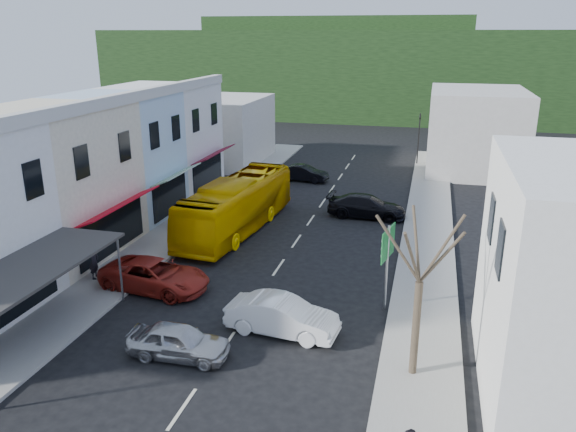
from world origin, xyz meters
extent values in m
plane|color=black|center=(0.00, 0.00, 0.00)|extent=(120.00, 120.00, 0.00)
cube|color=gray|center=(-7.50, 10.00, 0.07)|extent=(3.00, 52.00, 0.15)
cube|color=gray|center=(7.50, 10.00, 0.07)|extent=(3.00, 52.00, 0.15)
cube|color=#5D0E1E|center=(-8.40, -5.50, 3.05)|extent=(1.30, 7.65, 0.08)
cube|color=beige|center=(-12.50, 3.00, 4.00)|extent=(7.00, 8.00, 8.00)
cube|color=#A90615|center=(-8.40, 3.00, 3.05)|extent=(1.30, 6.80, 0.08)
cube|color=#A6C4DA|center=(-12.50, 10.00, 4.00)|extent=(7.00, 6.00, 8.00)
cube|color=#195926|center=(-8.40, 10.00, 3.05)|extent=(1.30, 5.10, 0.08)
cube|color=silver|center=(-12.50, 16.50, 4.00)|extent=(7.00, 7.00, 8.00)
cube|color=#5D0E1E|center=(-8.40, 16.50, 3.05)|extent=(1.30, 5.95, 0.08)
cube|color=#B7B2A8|center=(-12.00, 27.00, 3.00)|extent=(8.00, 10.00, 6.00)
cube|color=#B7B2A8|center=(11.00, 30.00, 3.50)|extent=(8.00, 12.00, 7.00)
cube|color=black|center=(0.00, 64.00, 6.00)|extent=(80.00, 24.00, 12.00)
cube|color=black|center=(-8.00, 70.00, 10.00)|extent=(40.00, 16.00, 8.00)
imported|color=#E3A900|center=(-3.99, 8.97, 1.55)|extent=(3.59, 11.78, 3.10)
imported|color=#B1B1B6|center=(-1.40, -5.16, 0.70)|extent=(4.45, 1.92, 1.40)
imported|color=white|center=(1.92, -2.45, 0.70)|extent=(4.56, 2.25, 1.40)
imported|color=maroon|center=(-5.00, -0.01, 0.70)|extent=(4.80, 2.45, 1.40)
imported|color=black|center=(3.45, 13.59, 0.70)|extent=(4.54, 1.95, 1.40)
imported|color=black|center=(-2.70, 21.84, 0.70)|extent=(4.59, 2.33, 1.40)
imported|color=black|center=(-8.35, 0.16, 1.00)|extent=(0.51, 0.66, 1.70)
camera|label=1|loc=(7.20, -22.14, 11.75)|focal=35.00mm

